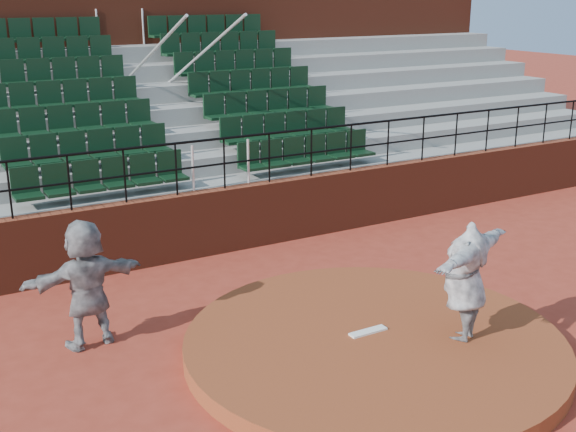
# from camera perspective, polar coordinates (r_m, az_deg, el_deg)

# --- Properties ---
(ground) EXTENTS (90.00, 90.00, 0.00)m
(ground) POSITION_cam_1_polar(r_m,az_deg,el_deg) (10.74, 6.78, -10.63)
(ground) COLOR maroon
(ground) RESTS_ON ground
(pitchers_mound) EXTENTS (5.50, 5.50, 0.25)m
(pitchers_mound) POSITION_cam_1_polar(r_m,az_deg,el_deg) (10.69, 6.80, -10.03)
(pitchers_mound) COLOR brown
(pitchers_mound) RESTS_ON ground
(pitching_rubber) EXTENTS (0.60, 0.15, 0.03)m
(pitching_rubber) POSITION_cam_1_polar(r_m,az_deg,el_deg) (10.73, 6.35, -9.06)
(pitching_rubber) COLOR white
(pitching_rubber) RESTS_ON pitchers_mound
(boundary_wall) EXTENTS (24.00, 0.30, 1.30)m
(boundary_wall) POSITION_cam_1_polar(r_m,az_deg,el_deg) (14.48, -4.94, -0.28)
(boundary_wall) COLOR maroon
(boundary_wall) RESTS_ON ground
(wall_railing) EXTENTS (24.04, 0.05, 1.03)m
(wall_railing) POSITION_cam_1_polar(r_m,az_deg,el_deg) (14.13, -5.08, 5.05)
(wall_railing) COLOR black
(wall_railing) RESTS_ON boundary_wall
(seating_deck) EXTENTS (24.00, 5.97, 4.63)m
(seating_deck) POSITION_cam_1_polar(r_m,az_deg,el_deg) (17.56, -10.09, 5.30)
(seating_deck) COLOR gray
(seating_deck) RESTS_ON ground
(press_box_facade) EXTENTS (24.00, 3.00, 7.10)m
(press_box_facade) POSITION_cam_1_polar(r_m,az_deg,el_deg) (21.01, -14.23, 12.80)
(press_box_facade) COLOR maroon
(press_box_facade) RESTS_ON ground
(pitcher) EXTENTS (2.22, 1.40, 1.76)m
(pitcher) POSITION_cam_1_polar(r_m,az_deg,el_deg) (10.45, 13.84, -5.02)
(pitcher) COLOR black
(pitcher) RESTS_ON pitchers_mound
(fielder) EXTENTS (1.83, 0.70, 1.94)m
(fielder) POSITION_cam_1_polar(r_m,az_deg,el_deg) (10.89, -15.64, -5.15)
(fielder) COLOR black
(fielder) RESTS_ON ground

